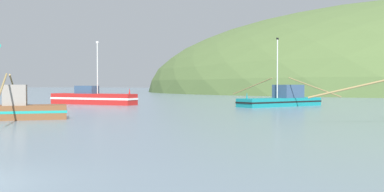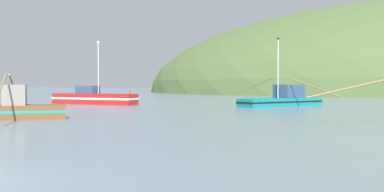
% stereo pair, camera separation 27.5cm
% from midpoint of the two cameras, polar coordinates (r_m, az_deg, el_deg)
% --- Properties ---
extents(hill_far_right, '(127.98, 102.39, 78.34)m').
position_cam_midpoint_polar(hill_far_right, '(240.85, 21.18, 0.82)').
color(hill_far_right, '#47703D').
rests_on(hill_far_right, ground).
extents(fishing_boat_red, '(11.83, 3.85, 7.67)m').
position_cam_midpoint_polar(fishing_boat_red, '(56.10, -12.69, -0.25)').
color(fishing_boat_red, red).
rests_on(fishing_boat_red, ground).
extents(fishing_boat_teal, '(12.78, 10.17, 7.60)m').
position_cam_midpoint_polar(fishing_boat_teal, '(51.03, 11.25, -0.42)').
color(fishing_boat_teal, '#147F84').
rests_on(fishing_boat_teal, ground).
extents(fishing_boat_brown, '(7.89, 11.57, 5.20)m').
position_cam_midpoint_polar(fishing_boat_brown, '(33.47, -22.44, -1.58)').
color(fishing_boat_brown, brown).
rests_on(fishing_boat_brown, ground).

